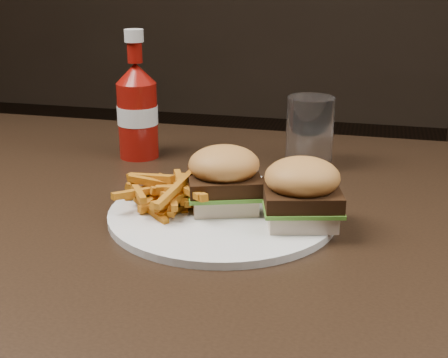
% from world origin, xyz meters
% --- Properties ---
extents(dining_table, '(1.20, 0.80, 0.04)m').
position_xyz_m(dining_table, '(0.00, 0.00, 0.73)').
color(dining_table, black).
rests_on(dining_table, ground).
extents(plate, '(0.30, 0.30, 0.01)m').
position_xyz_m(plate, '(0.03, -0.05, 0.76)').
color(plate, white).
rests_on(plate, dining_table).
extents(sandwich_half_a, '(0.10, 0.10, 0.02)m').
position_xyz_m(sandwich_half_a, '(0.03, -0.04, 0.77)').
color(sandwich_half_a, '#C9AD97').
rests_on(sandwich_half_a, plate).
extents(sandwich_half_b, '(0.10, 0.10, 0.02)m').
position_xyz_m(sandwich_half_b, '(0.13, -0.06, 0.77)').
color(sandwich_half_b, beige).
rests_on(sandwich_half_b, plate).
extents(fries_pile, '(0.15, 0.15, 0.05)m').
position_xyz_m(fries_pile, '(-0.03, -0.04, 0.78)').
color(fries_pile, '#AC4F00').
rests_on(fries_pile, plate).
extents(ketchup_bottle, '(0.08, 0.08, 0.13)m').
position_xyz_m(ketchup_bottle, '(-0.18, 0.18, 0.81)').
color(ketchup_bottle, maroon).
rests_on(ketchup_bottle, dining_table).
extents(tumbler, '(0.09, 0.09, 0.12)m').
position_xyz_m(tumbler, '(0.11, 0.19, 0.81)').
color(tumbler, white).
rests_on(tumbler, dining_table).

